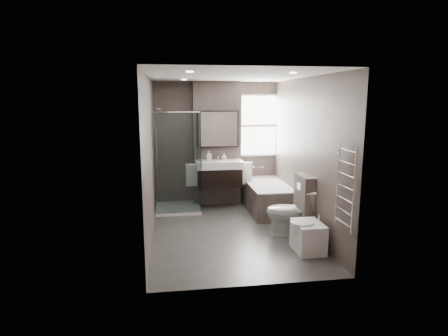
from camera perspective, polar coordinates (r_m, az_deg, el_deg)
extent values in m
cube|color=#43403E|center=(6.52, 0.92, -9.87)|extent=(2.65, 3.85, 0.05)
cube|color=silver|center=(6.12, 1.00, 14.07)|extent=(2.65, 3.85, 0.05)
cube|color=#51453F|center=(8.07, -1.23, 3.78)|extent=(2.65, 0.05, 2.60)
cube|color=#51453F|center=(4.33, 5.03, -2.14)|extent=(2.65, 0.05, 2.60)
cube|color=#51453F|center=(6.11, -11.40, 1.41)|extent=(0.05, 3.85, 2.60)
cube|color=#51453F|center=(6.52, 12.53, 1.93)|extent=(0.05, 3.85, 2.60)
cube|color=#4D423D|center=(7.92, -1.09, 3.65)|extent=(1.00, 0.25, 2.60)
cube|color=black|center=(7.68, -0.75, -1.40)|extent=(0.90, 0.45, 0.38)
cube|color=white|center=(7.63, -0.76, 0.55)|extent=(0.95, 0.47, 0.15)
cylinder|color=silver|center=(7.78, -0.92, 1.74)|extent=(0.03, 0.03, 0.12)
cylinder|color=silver|center=(7.71, -0.87, 2.08)|extent=(0.02, 0.12, 0.02)
cube|color=black|center=(7.74, -0.96, 5.95)|extent=(0.86, 0.06, 0.76)
cube|color=white|center=(7.70, -0.92, 5.92)|extent=(0.80, 0.02, 0.70)
cube|color=silver|center=(7.60, -4.92, -1.10)|extent=(0.24, 0.06, 0.44)
cube|color=silver|center=(7.74, 3.38, -0.87)|extent=(0.24, 0.06, 0.44)
cube|color=white|center=(7.80, -7.00, -6.07)|extent=(0.90, 0.90, 0.06)
cube|color=white|center=(7.14, -7.09, 0.63)|extent=(0.88, 0.01, 1.94)
cube|color=white|center=(7.60, -3.82, 1.28)|extent=(0.01, 0.88, 1.94)
cylinder|color=silver|center=(7.55, -10.24, 2.77)|extent=(0.02, 0.02, 1.00)
cube|color=#4D423D|center=(7.64, 6.49, -4.51)|extent=(0.75, 1.60, 0.55)
cube|color=white|center=(7.57, 6.54, -2.46)|extent=(0.75, 1.60, 0.03)
cube|color=white|center=(7.59, 6.53, -2.94)|extent=(0.61, 1.42, 0.12)
cube|color=white|center=(8.15, 5.13, 6.45)|extent=(0.98, 0.04, 1.33)
cube|color=white|center=(8.13, 5.17, 6.44)|extent=(0.90, 0.01, 1.25)
cube|color=white|center=(8.12, 5.18, 6.44)|extent=(0.90, 0.01, 0.05)
imported|color=white|center=(6.35, 10.06, -6.55)|extent=(0.84, 0.56, 0.80)
cube|color=#4D423D|center=(6.42, 12.07, -5.49)|extent=(0.18, 0.55, 1.00)
cube|color=silver|center=(6.31, 11.37, -2.75)|extent=(0.01, 0.16, 0.11)
cube|color=white|center=(5.80, 12.69, -10.20)|extent=(0.40, 0.55, 0.44)
cylinder|color=white|center=(5.69, 11.73, -8.28)|extent=(0.33, 0.33, 0.05)
cylinder|color=silver|center=(5.76, 14.31, -7.30)|extent=(0.02, 0.02, 0.10)
cylinder|color=silver|center=(4.89, 19.18, -3.39)|extent=(0.03, 0.03, 1.10)
cylinder|color=silver|center=(5.29, 16.91, -2.23)|extent=(0.03, 0.03, 1.10)
cube|color=silver|center=(5.09, 18.00, -2.79)|extent=(0.02, 0.46, 1.00)
imported|color=white|center=(7.60, -2.30, 1.89)|extent=(0.10, 0.10, 0.21)
imported|color=white|center=(7.74, -0.01, 1.77)|extent=(0.11, 0.11, 0.14)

